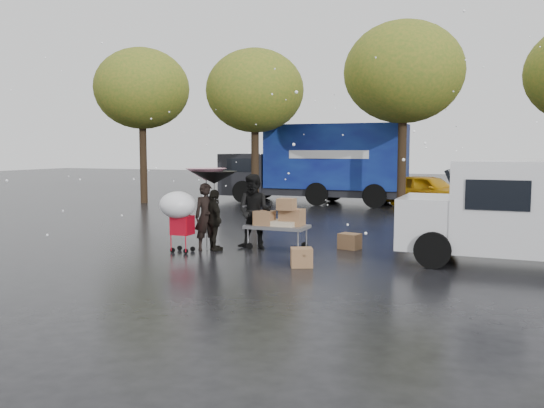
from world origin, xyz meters
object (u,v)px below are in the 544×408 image
at_px(vendor_cart, 280,220).
at_px(person_black, 215,220).
at_px(person_pink, 207,217).
at_px(yellow_taxi, 428,191).
at_px(white_van, 529,211).
at_px(shopping_cart, 178,208).
at_px(blue_truck, 318,164).

bearing_deg(vendor_cart, person_black, -151.71).
relative_size(person_pink, yellow_taxi, 0.40).
bearing_deg(white_van, shopping_cart, -168.70).
relative_size(vendor_cart, shopping_cart, 1.04).
distance_m(vendor_cart, yellow_taxi, 11.96).
relative_size(person_pink, vendor_cart, 1.07).
distance_m(person_pink, white_van, 7.21).
bearing_deg(person_black, blue_truck, -39.48).
xyz_separation_m(person_pink, white_van, (7.15, 0.86, 0.35)).
distance_m(person_pink, vendor_cart, 1.79).
xyz_separation_m(person_pink, vendor_cart, (1.62, 0.76, -0.09)).
distance_m(person_pink, yellow_taxi, 13.06).
distance_m(shopping_cart, blue_truck, 13.21).
distance_m(person_black, vendor_cart, 1.59).
relative_size(vendor_cart, white_van, 0.31).
distance_m(white_van, yellow_taxi, 12.22).
xyz_separation_m(person_pink, blue_truck, (-1.20, 12.52, 0.94)).
relative_size(shopping_cart, yellow_taxi, 0.36).
bearing_deg(shopping_cart, vendor_cart, 35.13).
bearing_deg(blue_truck, person_pink, -84.51).
xyz_separation_m(person_black, yellow_taxi, (3.41, 12.54, -0.05)).
relative_size(vendor_cart, blue_truck, 0.18).
xyz_separation_m(person_pink, shopping_cart, (-0.39, -0.65, 0.25)).
bearing_deg(white_van, person_black, -173.00).
bearing_deg(blue_truck, shopping_cart, -86.45).
bearing_deg(blue_truck, person_black, -83.53).
height_order(vendor_cart, yellow_taxi, yellow_taxi).
bearing_deg(white_van, blue_truck, 125.63).
height_order(blue_truck, yellow_taxi, blue_truck).
bearing_deg(yellow_taxi, vendor_cart, -167.36).
distance_m(vendor_cart, shopping_cart, 2.47).
xyz_separation_m(vendor_cart, shopping_cart, (-2.00, -1.41, 0.34)).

